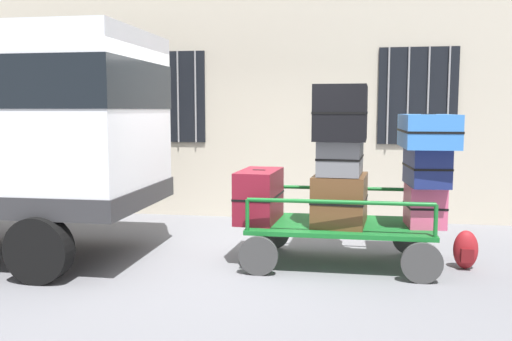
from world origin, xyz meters
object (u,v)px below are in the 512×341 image
(suitcase_midleft_middle, at_px, (341,157))
(suitcase_center_middle, at_px, (426,167))
(suitcase_center_top, at_px, (428,131))
(luggage_cart, at_px, (339,231))
(backpack, at_px, (466,250))
(suitcase_center_bottom, at_px, (425,206))
(suitcase_midleft_bottom, at_px, (340,199))
(suitcase_left_bottom, at_px, (259,195))
(suitcase_midleft_top, at_px, (341,113))

(suitcase_midleft_middle, height_order, suitcase_center_middle, suitcase_midleft_middle)
(suitcase_center_middle, xyz_separation_m, suitcase_center_top, (-0.00, -0.01, 0.40))
(luggage_cart, xyz_separation_m, backpack, (1.41, 0.04, -0.17))
(suitcase_center_top, height_order, backpack, suitcase_center_top)
(suitcase_center_bottom, height_order, suitcase_center_top, suitcase_center_top)
(luggage_cart, bearing_deg, suitcase_center_middle, -0.27)
(luggage_cart, distance_m, suitcase_midleft_bottom, 0.38)
(suitcase_center_bottom, distance_m, backpack, 0.68)
(suitcase_midleft_middle, height_order, suitcase_center_bottom, suitcase_midleft_middle)
(luggage_cart, relative_size, suitcase_left_bottom, 2.40)
(suitcase_midleft_middle, height_order, suitcase_midleft_top, suitcase_midleft_top)
(suitcase_midleft_bottom, height_order, suitcase_center_bottom, suitcase_midleft_bottom)
(suitcase_midleft_bottom, height_order, suitcase_center_middle, suitcase_center_middle)
(suitcase_midleft_bottom, relative_size, suitcase_center_middle, 1.11)
(luggage_cart, distance_m, suitcase_midleft_middle, 0.86)
(suitcase_midleft_bottom, distance_m, backpack, 1.52)
(suitcase_midleft_middle, distance_m, suitcase_center_middle, 0.95)
(suitcase_center_middle, height_order, backpack, suitcase_center_middle)
(luggage_cart, xyz_separation_m, suitcase_midleft_middle, (0.00, -0.01, 0.86))
(suitcase_midleft_bottom, bearing_deg, suitcase_midleft_middle, 90.00)
(suitcase_center_top, distance_m, backpack, 1.42)
(suitcase_midleft_bottom, bearing_deg, suitcase_midleft_top, 90.00)
(luggage_cart, height_order, backpack, luggage_cart)
(luggage_cart, height_order, suitcase_midleft_middle, suitcase_midleft_middle)
(suitcase_midleft_middle, xyz_separation_m, suitcase_center_bottom, (0.95, 0.03, -0.54))
(backpack, bearing_deg, suitcase_midleft_bottom, -177.89)
(luggage_cart, bearing_deg, backpack, 1.61)
(suitcase_midleft_top, xyz_separation_m, suitcase_center_middle, (0.95, -0.02, -0.60))
(suitcase_midleft_bottom, xyz_separation_m, suitcase_center_middle, (0.95, 0.01, 0.39))
(suitcase_left_bottom, xyz_separation_m, suitcase_center_middle, (1.90, -0.03, 0.38))
(luggage_cart, height_order, suitcase_left_bottom, suitcase_left_bottom)
(suitcase_midleft_middle, height_order, backpack, suitcase_midleft_middle)
(suitcase_left_bottom, bearing_deg, suitcase_center_bottom, -0.13)
(suitcase_midleft_bottom, height_order, backpack, suitcase_midleft_bottom)
(suitcase_left_bottom, xyz_separation_m, suitcase_midleft_middle, (0.95, -0.04, 0.47))
(luggage_cart, relative_size, suitcase_midleft_top, 2.06)
(luggage_cart, height_order, suitcase_midleft_top, suitcase_midleft_top)
(suitcase_midleft_middle, bearing_deg, suitcase_center_middle, 0.22)
(suitcase_midleft_top, height_order, suitcase_center_middle, suitcase_midleft_top)
(suitcase_midleft_middle, bearing_deg, suitcase_center_top, -0.39)
(suitcase_center_middle, distance_m, suitcase_center_top, 0.40)
(suitcase_midleft_top, distance_m, backpack, 2.09)
(suitcase_midleft_bottom, distance_m, suitcase_center_top, 1.24)
(suitcase_center_top, bearing_deg, suitcase_midleft_middle, 179.61)
(suitcase_midleft_middle, xyz_separation_m, backpack, (1.41, 0.05, -1.03))
(suitcase_left_bottom, distance_m, suitcase_center_top, 2.05)
(backpack, bearing_deg, suitcase_midleft_middle, -178.06)
(backpack, bearing_deg, suitcase_center_bottom, -177.98)
(suitcase_midleft_bottom, distance_m, suitcase_center_bottom, 0.95)
(suitcase_midleft_bottom, relative_size, suitcase_center_top, 0.84)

